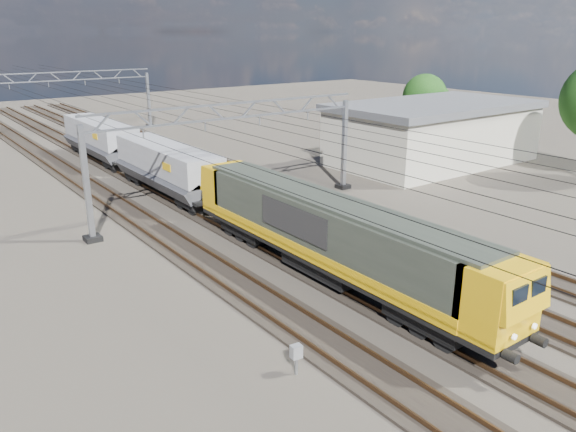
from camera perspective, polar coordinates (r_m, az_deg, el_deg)
ground at (r=34.24m, az=-1.82°, el=-1.10°), size 160.00×160.00×0.00m
track_outer_west at (r=31.42m, az=-10.87°, el=-3.11°), size 2.60×140.00×0.30m
track_loco at (r=33.19m, az=-4.66°, el=-1.66°), size 2.60×140.00×0.30m
track_inner_east at (r=35.33m, az=0.84°, el=-0.35°), size 2.60×140.00×0.30m
track_outer_east at (r=37.77m, az=5.68°, el=0.80°), size 2.60×140.00×0.30m
catenary_gantry_mid at (r=36.45m, az=-5.49°, el=6.39°), size 19.90×0.90×7.11m
catenary_gantry_far at (r=69.50m, az=-21.35°, el=10.88°), size 19.90×0.90×7.11m
overhead_wires at (r=39.56m, az=-8.62°, el=9.92°), size 12.03×140.00×0.53m
locomotive at (r=26.52m, az=4.11°, el=-1.66°), size 2.76×21.10×3.62m
hopper_wagon_lead at (r=41.07m, az=-12.15°, el=5.02°), size 3.38×13.00×3.25m
hopper_wagon_mid at (r=54.11m, az=-18.53°, el=7.61°), size 3.38×13.00×3.25m
trackside_cabinet at (r=19.78m, az=0.84°, el=-13.71°), size 0.41×0.33×1.15m
industrial_shed at (r=52.57m, az=14.53°, el=8.23°), size 18.60×10.60×5.40m
tree_far at (r=63.59m, az=14.04°, el=11.54°), size 5.25×4.85×7.08m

